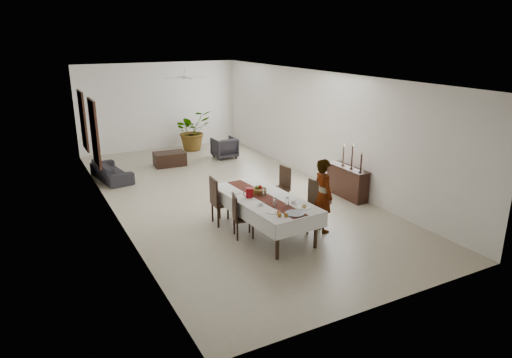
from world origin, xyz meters
name	(u,v)px	position (x,y,z in m)	size (l,w,h in m)	color
floor	(227,195)	(0.00, 0.00, 0.00)	(6.00, 12.00, 0.00)	#AFA78B
ceiling	(225,75)	(0.00, 0.00, 3.20)	(6.00, 12.00, 0.02)	white
wall_back	(160,106)	(0.00, 6.00, 1.60)	(6.00, 0.02, 3.20)	white
wall_front	(390,214)	(0.00, -6.00, 1.60)	(6.00, 0.02, 3.20)	white
wall_left	(109,151)	(-3.00, 0.00, 1.60)	(0.02, 12.00, 3.20)	white
wall_right	(320,127)	(3.00, 0.00, 1.60)	(0.02, 12.00, 3.20)	white
dining_table_top	(264,199)	(-0.30, -2.59, 0.78)	(1.07, 2.57, 0.05)	black
table_leg_fl	(277,242)	(-0.68, -3.84, 0.38)	(0.08, 0.08, 0.75)	black
table_leg_fr	(316,231)	(0.26, -3.78, 0.38)	(0.08, 0.08, 0.75)	black
table_leg_bl	(219,203)	(-0.85, -1.40, 0.38)	(0.08, 0.08, 0.75)	black
table_leg_br	(253,196)	(0.09, -1.34, 0.38)	(0.08, 0.08, 0.75)	black
tablecloth_top	(264,198)	(-0.30, -2.59, 0.81)	(1.27, 2.77, 0.01)	white
tablecloth_drape_left	(239,210)	(-0.92, -2.63, 0.65)	(0.01, 2.77, 0.32)	silver
tablecloth_drape_right	(287,199)	(0.33, -2.55, 0.65)	(0.01, 2.77, 0.32)	silver
tablecloth_drape_near	(302,226)	(-0.20, -3.97, 0.65)	(1.27, 0.01, 0.32)	white
tablecloth_drape_far	(233,187)	(-0.39, -1.22, 0.65)	(1.27, 0.01, 0.32)	silver
table_runner	(264,197)	(-0.30, -2.59, 0.82)	(0.38, 2.68, 0.00)	#5E251A
red_pitcher	(249,193)	(-0.57, -2.45, 0.92)	(0.16, 0.16, 0.21)	maroon
pitcher_handle	(246,193)	(-0.66, -2.45, 0.92)	(0.13, 0.13, 0.02)	maroon
wine_glass_near	(287,202)	(-0.12, -3.28, 0.91)	(0.08, 0.08, 0.18)	white
wine_glass_mid	(275,202)	(-0.36, -3.19, 0.91)	(0.08, 0.08, 0.18)	silver
wine_glass_far	(265,192)	(-0.25, -2.53, 0.91)	(0.08, 0.08, 0.18)	white
teacup_right	(293,202)	(0.07, -3.21, 0.85)	(0.10, 0.10, 0.06)	silver
saucer_right	(293,203)	(0.07, -3.21, 0.82)	(0.16, 0.16, 0.01)	white
teacup_left	(261,204)	(-0.59, -2.99, 0.85)	(0.10, 0.10, 0.06)	silver
saucer_left	(261,205)	(-0.59, -2.99, 0.82)	(0.16, 0.16, 0.01)	white
plate_near_right	(304,208)	(0.12, -3.53, 0.82)	(0.26, 0.26, 0.02)	white
bread_near_right	(304,206)	(0.12, -3.53, 0.85)	(0.10, 0.10, 0.10)	tan
plate_near_left	(272,212)	(-0.56, -3.42, 0.82)	(0.26, 0.26, 0.02)	white
plate_far_left	(237,192)	(-0.68, -2.03, 0.82)	(0.26, 0.26, 0.02)	silver
serving_tray	(295,213)	(-0.22, -3.71, 0.83)	(0.39, 0.39, 0.02)	#414246
jam_jar_a	(286,215)	(-0.45, -3.76, 0.86)	(0.07, 0.07, 0.08)	brown
jam_jar_b	(279,215)	(-0.56, -3.71, 0.86)	(0.07, 0.07, 0.08)	brown
jam_jar_c	(279,213)	(-0.52, -3.59, 0.86)	(0.07, 0.07, 0.08)	#9A4416
fruit_basket	(259,191)	(-0.26, -2.32, 0.87)	(0.32, 0.32, 0.11)	brown
fruit_red	(260,187)	(-0.23, -2.30, 0.95)	(0.10, 0.10, 0.10)	maroon
fruit_green	(257,188)	(-0.30, -2.29, 0.95)	(0.09, 0.09, 0.09)	#527A24
chair_right_near_seat	(308,209)	(0.66, -2.91, 0.49)	(0.47, 0.47, 0.05)	black
chair_right_near_leg_fl	(320,220)	(0.88, -3.07, 0.23)	(0.05, 0.05, 0.46)	black
chair_right_near_leg_fr	(308,215)	(0.82, -2.69, 0.23)	(0.05, 0.05, 0.46)	black
chair_right_near_leg_bl	(308,224)	(0.50, -3.13, 0.23)	(0.05, 0.05, 0.46)	black
chair_right_near_leg_br	(296,219)	(0.44, -2.76, 0.23)	(0.05, 0.05, 0.46)	black
chair_right_near_back	(316,193)	(0.87, -2.88, 0.81)	(0.47, 0.04, 0.59)	black
chair_right_far_seat	(279,189)	(0.80, -1.39, 0.45)	(0.43, 0.43, 0.05)	black
chair_right_far_leg_fl	(288,199)	(1.00, -1.54, 0.21)	(0.04, 0.04, 0.43)	black
chair_right_far_leg_fr	(280,195)	(0.95, -1.19, 0.21)	(0.04, 0.04, 0.43)	black
chair_right_far_leg_bl	(277,202)	(0.65, -1.59, 0.21)	(0.04, 0.04, 0.43)	black
chair_right_far_leg_br	(269,198)	(0.60, -1.23, 0.21)	(0.04, 0.04, 0.43)	black
chair_right_far_back	(285,177)	(0.99, -1.37, 0.75)	(0.43, 0.04, 0.55)	black
chair_left_near_seat	(243,218)	(-0.80, -2.61, 0.43)	(0.41, 0.41, 0.05)	black
chair_left_near_leg_fl	(234,226)	(-0.92, -2.40, 0.20)	(0.04, 0.04, 0.41)	black
chair_left_near_leg_fr	(237,232)	(-1.00, -2.73, 0.20)	(0.04, 0.04, 0.41)	black
chair_left_near_leg_bl	(249,224)	(-0.59, -2.49, 0.20)	(0.04, 0.04, 0.41)	black
chair_left_near_leg_br	(253,230)	(-0.68, -2.81, 0.20)	(0.04, 0.04, 0.41)	black
chair_left_near_back	(235,207)	(-0.98, -2.56, 0.71)	(0.41, 0.04, 0.52)	black
chair_left_far_seat	(223,203)	(-0.89, -1.72, 0.49)	(0.47, 0.47, 0.05)	black
chair_left_far_leg_fl	(212,212)	(-1.07, -1.52, 0.23)	(0.05, 0.05, 0.47)	black
chair_left_far_leg_fr	(218,218)	(-1.09, -1.90, 0.23)	(0.05, 0.05, 0.47)	black
chair_left_far_leg_bl	(228,210)	(-0.68, -1.54, 0.23)	(0.05, 0.05, 0.47)	black
chair_left_far_leg_br	(234,215)	(-0.70, -1.93, 0.23)	(0.05, 0.05, 0.47)	black
chair_left_far_back	(214,191)	(-1.10, -1.71, 0.81)	(0.47, 0.04, 0.60)	black
woman	(323,195)	(0.90, -3.12, 0.83)	(0.60, 0.40, 1.65)	#9B9EA3
sideboard_body	(347,183)	(2.78, -1.64, 0.40)	(0.35, 1.33, 0.80)	black
sideboard_top	(348,168)	(2.78, -1.64, 0.81)	(0.39, 1.38, 0.03)	black
candlestick_near_base	(360,172)	(2.78, -2.13, 0.84)	(0.09, 0.09, 0.03)	black
candlestick_near_shaft	(361,163)	(2.78, -2.13, 1.07)	(0.04, 0.04, 0.44)	black
candlestick_near_candle	(362,153)	(2.78, -2.13, 1.33)	(0.03, 0.03, 0.07)	beige
candlestick_mid_base	(351,168)	(2.78, -1.77, 0.84)	(0.09, 0.09, 0.03)	black
candlestick_mid_shaft	(352,157)	(2.78, -1.77, 1.14)	(0.04, 0.04, 0.58)	black
candlestick_mid_candle	(353,145)	(2.78, -1.77, 1.46)	(0.03, 0.03, 0.07)	beige
candlestick_far_base	(343,165)	(2.78, -1.42, 0.84)	(0.09, 0.09, 0.03)	black
candlestick_far_shaft	(344,156)	(2.78, -1.42, 1.10)	(0.04, 0.04, 0.49)	black
candlestick_far_candle	(344,145)	(2.78, -1.42, 1.38)	(0.03, 0.03, 0.07)	beige
sofa	(111,171)	(-2.49, 2.89, 0.27)	(1.85, 0.72, 0.54)	#262429
armchair	(224,148)	(1.54, 3.60, 0.36)	(0.77, 0.80, 0.72)	#2E2A30
coffee_table	(170,159)	(-0.48, 3.55, 0.22)	(1.01, 0.67, 0.45)	black
potted_plant	(192,130)	(0.97, 5.23, 0.75)	(1.34, 1.16, 1.49)	#376026
mirror_frame_near	(94,133)	(-2.96, 2.20, 1.60)	(0.06, 1.05, 1.85)	black
mirror_glass_near	(96,133)	(-2.92, 2.20, 1.60)	(0.01, 0.90, 1.70)	white
mirror_frame_far	(83,121)	(-2.96, 4.30, 1.60)	(0.06, 1.05, 1.85)	black
mirror_glass_far	(84,121)	(-2.92, 4.30, 1.60)	(0.01, 0.90, 1.70)	silver
fan_rod	(185,71)	(0.00, 3.00, 3.10)	(0.04, 0.04, 0.20)	silver
fan_hub	(185,77)	(0.00, 3.00, 2.90)	(0.16, 0.16, 0.08)	silver
fan_blade_n	(181,77)	(0.00, 3.35, 2.90)	(0.10, 0.55, 0.01)	white
fan_blade_s	(189,78)	(0.00, 2.65, 2.90)	(0.10, 0.55, 0.01)	white
fan_blade_e	(196,77)	(0.35, 3.00, 2.90)	(0.55, 0.10, 0.01)	silver
fan_blade_w	(174,78)	(-0.35, 3.00, 2.90)	(0.55, 0.10, 0.01)	silver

